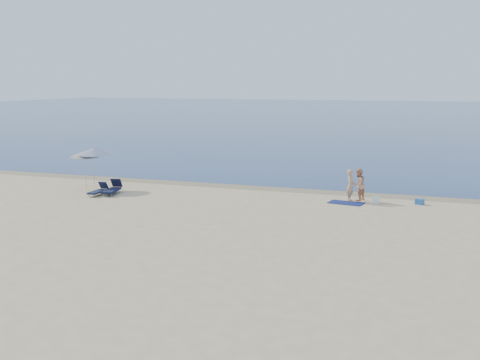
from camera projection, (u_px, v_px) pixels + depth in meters
name	position (u px, v px, depth m)	size (l,w,h in m)	color
ground	(94.00, 306.00, 16.73)	(160.00, 160.00, 0.00)	#CAB386
sea	(400.00, 115.00, 109.71)	(240.00, 160.00, 0.01)	navy
wet_sand_strip	(281.00, 189.00, 34.77)	(240.00, 1.60, 0.00)	#847254
person_left	(351.00, 185.00, 31.16)	(0.61, 0.40, 1.68)	tan
person_right	(358.00, 185.00, 31.38)	(0.82, 0.64, 1.69)	tan
beach_towel	(346.00, 203.00, 30.81)	(1.76, 0.98, 0.03)	#101850
white_bag	(376.00, 200.00, 30.83)	(0.38, 0.32, 0.32)	white
blue_cooler	(420.00, 202.00, 30.49)	(0.40, 0.29, 0.29)	#1F5AAD
umbrella_near	(95.00, 151.00, 34.69)	(2.53, 2.54, 2.52)	silver
umbrella_far	(85.00, 154.00, 34.69)	(2.21, 2.22, 2.30)	silver
lounger_left	(112.00, 189.00, 33.24)	(0.88, 1.84, 0.78)	black
lounger_right	(98.00, 191.00, 33.02)	(0.52, 1.51, 0.66)	#141C38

